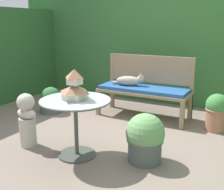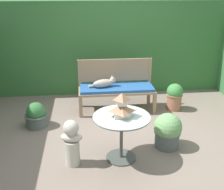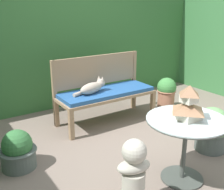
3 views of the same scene
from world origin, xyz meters
TOP-DOWN VIEW (x-y plane):
  - ground at (0.00, 0.00)m, footprint 30.00×30.00m
  - foliage_hedge_back at (0.00, 2.42)m, footprint 6.40×1.02m
  - garden_bench at (0.02, 0.98)m, footprint 1.44×0.55m
  - bench_backrest at (0.02, 1.23)m, footprint 1.44×0.06m
  - cat at (-0.21, 0.98)m, footprint 0.53×0.26m
  - patio_table at (-0.11, -0.66)m, footprint 0.77×0.77m
  - pagoda_birdhouse at (-0.11, -0.66)m, footprint 0.28×0.28m
  - garden_bust at (-0.78, -0.72)m, footprint 0.32×0.22m
  - potted_plant_bench_left at (1.15, 0.90)m, footprint 0.31×0.31m
  - potted_plant_patio_mid at (-1.42, 0.46)m, footprint 0.40×0.40m
  - potted_plant_bench_right at (0.62, -0.42)m, footprint 0.42×0.42m

SIDE VIEW (x-z plane):
  - ground at x=0.00m, z-range 0.00..0.00m
  - potted_plant_patio_mid at x=-1.42m, z-range -0.02..0.41m
  - potted_plant_bench_right at x=0.62m, z-range 0.00..0.53m
  - potted_plant_bench_left at x=1.15m, z-range 0.01..0.54m
  - garden_bust at x=-0.78m, z-range 0.01..0.67m
  - garden_bench at x=0.02m, z-range 0.18..0.67m
  - patio_table at x=-0.11m, z-range 0.19..0.85m
  - cat at x=-0.21m, z-range 0.46..0.68m
  - bench_backrest at x=0.02m, z-range 0.20..1.16m
  - pagoda_birdhouse at x=-0.11m, z-range 0.63..0.96m
  - foliage_hedge_back at x=0.00m, z-range 0.00..1.99m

